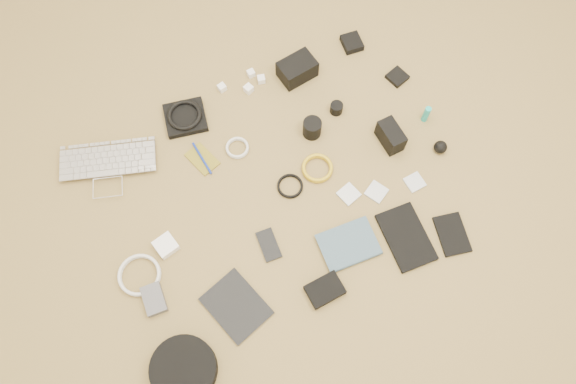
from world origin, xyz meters
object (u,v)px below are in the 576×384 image
laptop (109,173)px  paperback (357,264)px  phone (269,245)px  tablet (236,306)px  dslr_camera (297,69)px  headphone_case (184,369)px

laptop → paperback: size_ratio=1.79×
laptop → phone: laptop is taller
tablet → paperback: bearing=-23.1°
laptop → paperback: 1.02m
laptop → tablet: (0.20, -0.70, -0.01)m
laptop → phone: (0.40, -0.56, -0.01)m
tablet → paperback: paperback is taller
dslr_camera → laptop: bearing=178.6°
phone → paperback: paperback is taller
laptop → phone: size_ratio=3.08×
phone → tablet: bearing=-137.8°
dslr_camera → paperback: bearing=-108.6°
tablet → paperback: size_ratio=1.06×
headphone_case → paperback: (0.71, 0.03, -0.02)m
laptop → dslr_camera: (0.86, 0.04, 0.03)m
dslr_camera → paperback: dslr_camera is taller
phone → headphone_case: 0.52m
headphone_case → paperback: size_ratio=1.08×
dslr_camera → phone: 0.75m
laptop → paperback: bearing=-28.0°
tablet → phone: (0.21, 0.14, -0.00)m
phone → paperback: 0.33m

